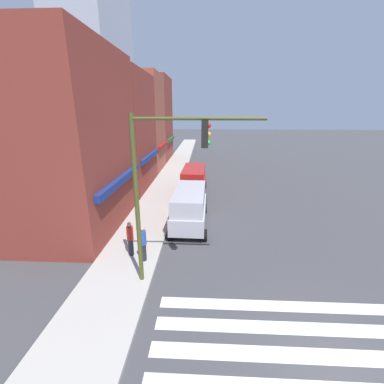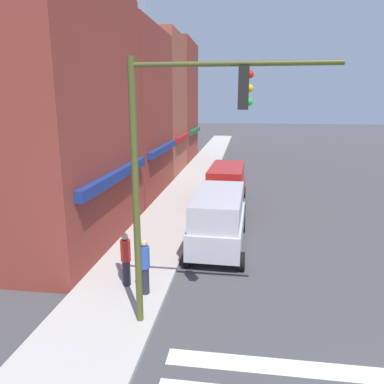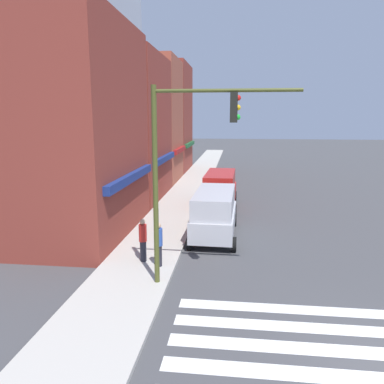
# 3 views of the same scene
# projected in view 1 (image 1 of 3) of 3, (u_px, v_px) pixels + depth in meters

# --- Properties ---
(ground_plane) EXTENTS (200.00, 200.00, 0.00)m
(ground_plane) POSITION_uv_depth(u_px,v_px,m) (337.00, 374.00, 7.18)
(ground_plane) COLOR #424244
(sidewalk_left) EXTENTS (120.00, 3.00, 0.15)m
(sidewalk_left) POSITION_uv_depth(u_px,v_px,m) (75.00, 359.00, 7.50)
(sidewalk_left) COLOR #B2ADA3
(sidewalk_left) RESTS_ON ground_plane
(crosswalk_stripes) EXTENTS (5.69, 10.80, 0.01)m
(crosswalk_stripes) POSITION_uv_depth(u_px,v_px,m) (337.00, 373.00, 7.17)
(crosswalk_stripes) COLOR silver
(crosswalk_stripes) RESTS_ON ground_plane
(storefront_row) EXTENTS (32.08, 5.30, 11.67)m
(storefront_row) POSITION_uv_depth(u_px,v_px,m) (130.00, 127.00, 26.46)
(storefront_row) COLOR maroon
(storefront_row) RESTS_ON ground_plane
(tower_distant) EXTENTS (21.68, 10.89, 50.88)m
(tower_distant) POSITION_uv_depth(u_px,v_px,m) (92.00, 17.00, 52.82)
(tower_distant) COLOR #B2B7C1
(tower_distant) RESTS_ON ground_plane
(traffic_signal) EXTENTS (0.32, 4.81, 6.96)m
(traffic_signal) POSITION_uv_depth(u_px,v_px,m) (162.00, 176.00, 9.57)
(traffic_signal) COLOR #474C1E
(traffic_signal) RESTS_ON ground_plane
(van_silver) EXTENTS (5.05, 2.22, 2.34)m
(van_silver) POSITION_uv_depth(u_px,v_px,m) (190.00, 206.00, 16.18)
(van_silver) COLOR #B7B7BC
(van_silver) RESTS_ON ground_plane
(van_red) EXTENTS (5.05, 2.22, 2.34)m
(van_red) POSITION_uv_depth(u_px,v_px,m) (194.00, 180.00, 22.32)
(van_red) COLOR #B21E19
(van_red) RESTS_ON ground_plane
(pedestrian_blue_shirt) EXTENTS (0.32, 0.32, 1.77)m
(pedestrian_blue_shirt) POSITION_uv_depth(u_px,v_px,m) (143.00, 243.00, 12.09)
(pedestrian_blue_shirt) COLOR #23232D
(pedestrian_blue_shirt) RESTS_ON sidewalk_left
(pedestrian_red_jacket) EXTENTS (0.32, 0.32, 1.77)m
(pedestrian_red_jacket) POSITION_uv_depth(u_px,v_px,m) (130.00, 238.00, 12.54)
(pedestrian_red_jacket) COLOR #23232D
(pedestrian_red_jacket) RESTS_ON sidewalk_left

